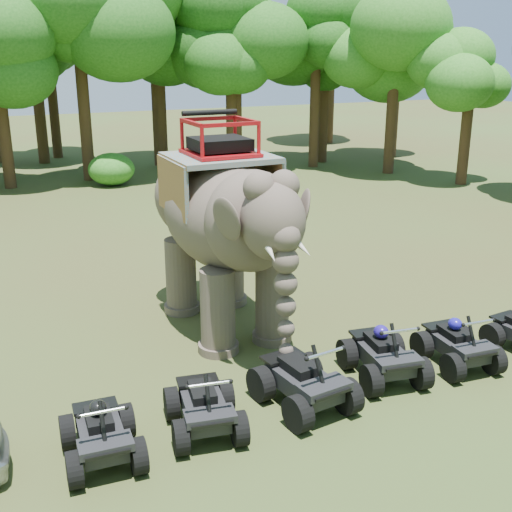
# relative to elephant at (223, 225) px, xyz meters

# --- Properties ---
(ground) EXTENTS (110.00, 110.00, 0.00)m
(ground) POSITION_rel_elephant_xyz_m (0.39, -2.10, -2.41)
(ground) COLOR #47381E
(ground) RESTS_ON ground
(elephant) EXTENTS (2.57, 5.75, 4.81)m
(elephant) POSITION_rel_elephant_xyz_m (0.00, 0.00, 0.00)
(elephant) COLOR brown
(elephant) RESTS_ON ground
(atv_0) EXTENTS (1.25, 1.66, 1.18)m
(atv_0) POSITION_rel_elephant_xyz_m (-3.63, -3.97, -1.82)
(atv_0) COLOR black
(atv_0) RESTS_ON ground
(atv_1) EXTENTS (1.43, 1.79, 1.20)m
(atv_1) POSITION_rel_elephant_xyz_m (-1.91, -3.89, -1.81)
(atv_1) COLOR black
(atv_1) RESTS_ON ground
(atv_2) EXTENTS (1.54, 1.96, 1.34)m
(atv_2) POSITION_rel_elephant_xyz_m (-0.03, -3.88, -1.74)
(atv_2) COLOR black
(atv_2) RESTS_ON ground
(atv_3) EXTENTS (1.50, 1.90, 1.28)m
(atv_3) POSITION_rel_elephant_xyz_m (1.87, -3.60, -1.76)
(atv_3) COLOR black
(atv_3) RESTS_ON ground
(atv_4) EXTENTS (1.31, 1.71, 1.20)m
(atv_4) POSITION_rel_elephant_xyz_m (3.53, -3.79, -1.80)
(atv_4) COLOR black
(atv_4) RESTS_ON ground
(tree_0) EXTENTS (6.18, 6.18, 8.84)m
(tree_0) POSITION_rel_elephant_xyz_m (0.39, 18.76, 2.01)
(tree_0) COLOR #195114
(tree_0) RESTS_ON ground
(tree_1) EXTENTS (5.47, 5.47, 7.82)m
(tree_1) POSITION_rel_elephant_xyz_m (4.65, 21.33, 1.50)
(tree_1) COLOR #195114
(tree_1) RESTS_ON ground
(tree_2) EXTENTS (5.14, 5.14, 7.34)m
(tree_2) POSITION_rel_elephant_xyz_m (7.98, 18.23, 1.26)
(tree_2) COLOR #195114
(tree_2) RESTS_ON ground
(tree_3) EXTENTS (5.00, 5.00, 7.15)m
(tree_3) POSITION_rel_elephant_xyz_m (12.10, 17.43, 1.17)
(tree_3) COLOR #195114
(tree_3) RESTS_ON ground
(tree_4) EXTENTS (5.71, 5.71, 8.15)m
(tree_4) POSITION_rel_elephant_xyz_m (14.72, 14.23, 1.67)
(tree_4) COLOR #195114
(tree_4) RESTS_ON ground
(tree_5) EXTENTS (4.65, 4.65, 6.64)m
(tree_5) POSITION_rel_elephant_xyz_m (16.17, 10.44, 0.92)
(tree_5) COLOR #195114
(tree_5) RESTS_ON ground
(tree_31) EXTENTS (5.41, 5.41, 7.73)m
(tree_31) POSITION_rel_elephant_xyz_m (-3.28, 18.34, 1.46)
(tree_31) COLOR #195114
(tree_31) RESTS_ON ground
(tree_32) EXTENTS (7.57, 7.57, 10.82)m
(tree_32) POSITION_rel_elephant_xyz_m (4.81, 21.22, 3.00)
(tree_32) COLOR #195114
(tree_32) RESTS_ON ground
(tree_33) EXTENTS (6.03, 6.03, 8.62)m
(tree_33) POSITION_rel_elephant_xyz_m (13.31, 18.59, 1.90)
(tree_33) COLOR #195114
(tree_33) RESTS_ON ground
(tree_34) EXTENTS (7.01, 7.01, 10.01)m
(tree_34) POSITION_rel_elephant_xyz_m (-1.01, 24.66, 2.60)
(tree_34) COLOR #195114
(tree_34) RESTS_ON ground
(tree_36) EXTENTS (5.00, 5.00, 7.15)m
(tree_36) POSITION_rel_elephant_xyz_m (18.04, 18.53, 1.17)
(tree_36) COLOR #195114
(tree_36) RESTS_ON ground
(tree_39) EXTENTS (6.29, 6.29, 8.98)m
(tree_39) POSITION_rel_elephant_xyz_m (7.66, 18.15, 2.09)
(tree_39) COLOR #195114
(tree_39) RESTS_ON ground
(tree_40) EXTENTS (5.80, 5.80, 8.29)m
(tree_40) POSITION_rel_elephant_xyz_m (-0.05, 26.25, 1.74)
(tree_40) COLOR #195114
(tree_40) RESTS_ON ground
(tree_41) EXTENTS (6.55, 6.55, 9.36)m
(tree_41) POSITION_rel_elephant_xyz_m (17.48, 24.90, 2.27)
(tree_41) COLOR #195114
(tree_41) RESTS_ON ground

